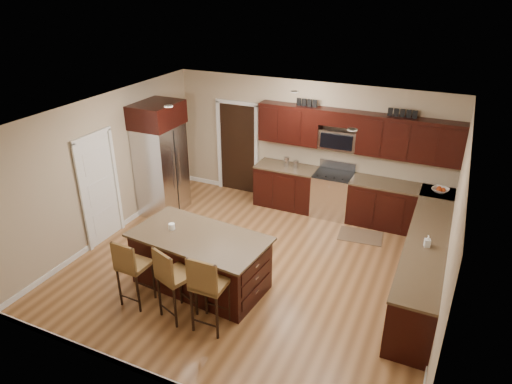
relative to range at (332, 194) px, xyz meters
The scene contains 23 objects.
floor 2.59m from the range, 105.51° to the right, with size 6.00×6.00×0.00m, color #96663B.
ceiling 3.38m from the range, 105.51° to the right, with size 6.00×6.00×0.00m, color silver.
wall_back 1.15m from the range, 156.28° to the left, with size 6.00×6.00×0.00m, color tan.
wall_left 4.51m from the range, 146.33° to the right, with size 5.50×5.50×0.00m, color tan.
wall_right 3.49m from the range, 46.57° to the right, with size 5.50×5.50×0.00m, color tan.
base_cabinets 1.58m from the range, 39.46° to the right, with size 4.02×3.96×0.92m.
upper_cabinets 1.42m from the range, 20.23° to the left, with size 4.00×0.33×0.80m.
range is the anchor object (origin of this frame).
microwave 1.16m from the range, 90.00° to the left, with size 0.76×0.31×0.40m, color silver.
doorway 2.41m from the range, behind, with size 0.85×0.03×2.06m, color black.
pantry_door 4.61m from the range, 143.07° to the right, with size 0.03×0.80×2.04m, color white.
letter_decor 1.84m from the range, 31.31° to the left, with size 2.20×0.03×0.15m, color black, non-canonical shape.
island 3.48m from the range, 110.84° to the right, with size 2.25×1.32×0.92m.
stool_left 4.53m from the range, 115.00° to the right, with size 0.43×0.43×1.13m.
stool_mid 4.28m from the range, 106.18° to the right, with size 0.56×0.56×1.18m.
stool_right 4.16m from the range, 98.36° to the right, with size 0.47×0.47×1.23m.
refrigerator 3.62m from the range, 158.41° to the right, with size 0.79×1.00×2.35m.
floor_mat 1.12m from the range, 39.58° to the right, with size 0.83×0.56×0.01m, color brown.
fruit_bowl 2.10m from the range, ahead, with size 0.31×0.31×0.07m, color silver.
soap_bottle 2.96m from the range, 46.13° to the right, with size 0.08×0.09×0.18m, color #B2B2B2.
canister_tall 1.17m from the range, behind, with size 0.12×0.12×0.20m, color silver.
canister_short 0.98m from the range, behind, with size 0.11×0.11×0.16m, color silver.
island_jar 3.72m from the range, 118.12° to the right, with size 0.10×0.10×0.10m, color white.
Camera 1 is at (2.79, -5.99, 4.58)m, focal length 32.00 mm.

